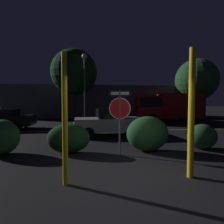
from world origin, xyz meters
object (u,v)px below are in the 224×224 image
Objects in this scene: hedge_bush_3 at (202,136)px; delivery_truck at (166,106)px; stop_sign at (120,109)px; passing_car_2 at (109,122)px; passing_car_1 at (2,119)px; yellow_pole_left at (65,119)px; yellow_pole_right at (191,113)px; hedge_bush_1 at (69,138)px; street_lamp at (85,74)px; tree_1 at (197,80)px; hedge_bush_2 at (147,134)px; hedge_bush_0 at (2,137)px; tree_0 at (74,72)px.

hedge_bush_3 is 11.76m from delivery_truck.
stop_sign is 4.13m from passing_car_2.
passing_car_1 is at bearing 148.32° from stop_sign.
yellow_pole_left is 11.17m from passing_car_1.
delivery_truck is (5.10, 13.88, 0.03)m from yellow_pole_right.
stop_sign is 0.52× the size of passing_car_1.
stop_sign is at bearing -11.85° from hedge_bush_1.
street_lamp is at bearing 116.34° from hedge_bush_3.
passing_car_1 is at bearing 110.77° from delivery_truck.
tree_1 reaches higher than stop_sign.
street_lamp is at bearing 94.73° from delivery_truck.
hedge_bush_2 is (3.02, 0.01, 0.13)m from hedge_bush_1.
yellow_pole_right is 13.00m from passing_car_1.
passing_car_2 reaches higher than hedge_bush_0.
hedge_bush_0 is 15.45m from tree_0.
hedge_bush_0 is at bearing 179.81° from hedge_bush_2.
street_lamp is at bearing 91.68° from yellow_pole_left.
delivery_truck reaches higher than hedge_bush_2.
street_lamp is (-0.08, 11.08, 4.27)m from hedge_bush_1.
yellow_pole_right reaches higher than stop_sign.
passing_car_2 is at bearing 141.77° from delivery_truck.
yellow_pole_left is 6.45m from passing_car_2.
tree_0 is 1.09× the size of tree_1.
stop_sign is at bearing -77.26° from tree_0.
yellow_pole_right is 6.38m from passing_car_2.
yellow_pole_left is 0.66× the size of passing_car_1.
tree_1 is (5.51, 3.58, 3.32)m from delivery_truck.
passing_car_1 is at bearing 116.71° from hedge_bush_0.
yellow_pole_left is 1.89× the size of hedge_bush_1.
street_lamp is (5.68, 4.35, 4.08)m from passing_car_1.
hedge_bush_3 is at bearing 0.71° from hedge_bush_0.
hedge_bush_2 is at bearing 0.22° from hedge_bush_1.
hedge_bush_0 is at bearing -179.29° from hedge_bush_3.
passing_car_2 is (1.77, 3.64, 0.22)m from hedge_bush_1.
hedge_bush_1 is (-0.33, 2.61, -0.94)m from yellow_pole_left.
passing_car_1 is (-8.78, 6.72, 0.06)m from hedge_bush_2.
delivery_truck is at bearing 74.51° from hedge_bush_3.
passing_car_2 reaches higher than passing_car_1.
passing_car_1 is (-5.75, 6.73, 0.19)m from hedge_bush_1.
hedge_bush_0 is 1.06× the size of hedge_bush_3.
hedge_bush_0 is (-2.71, 2.64, -0.86)m from yellow_pole_left.
yellow_pole_right reaches higher than passing_car_2.
tree_0 is at bearing 86.63° from hedge_bush_0.
yellow_pole_right is at bearing -75.73° from street_lamp.
delivery_truck reaches higher than passing_car_1.
yellow_pole_right is at bearing -127.16° from hedge_bush_3.
delivery_truck is at bearing -146.98° from tree_1.
tree_0 reaches higher than hedge_bush_3.
yellow_pole_right is 2.67× the size of hedge_bush_3.
tree_1 is (13.66, 17.59, 3.46)m from yellow_pole_left.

